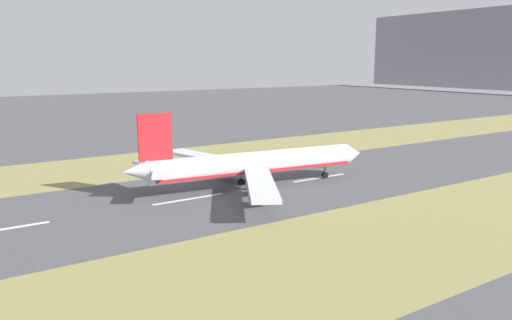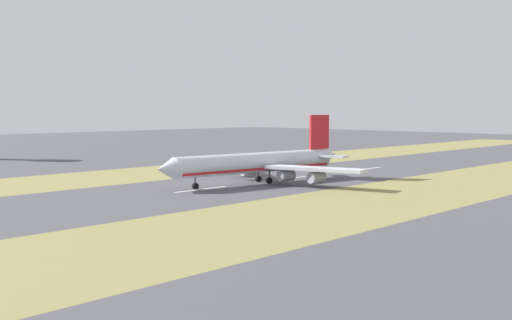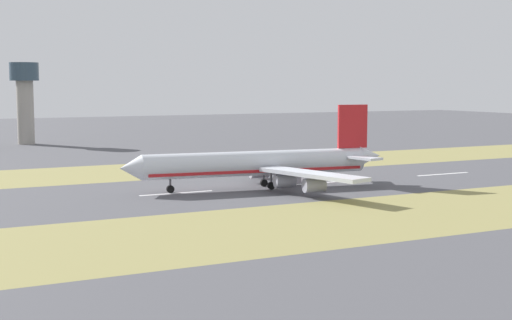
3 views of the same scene
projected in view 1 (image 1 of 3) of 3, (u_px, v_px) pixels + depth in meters
ground_plane at (242, 190)px, 125.50m from camera, size 800.00×800.00×0.00m
grass_median_west at (170, 161)px, 162.54m from camera, size 40.00×600.00×0.01m
grass_median_east at (374, 245)px, 88.45m from camera, size 40.00×600.00×0.01m
centreline_dash_near at (0, 230)px, 96.32m from camera, size 1.20×18.00×0.01m
centreline_dash_mid at (189, 199)px, 117.64m from camera, size 1.20×18.00×0.01m
centreline_dash_far at (319, 178)px, 138.95m from camera, size 1.20×18.00×0.01m
airplane_main_jet at (249, 164)px, 127.58m from camera, size 63.64×67.16×20.20m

